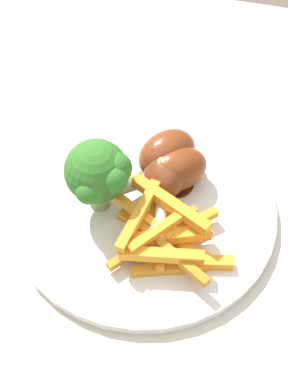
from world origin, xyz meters
name	(u,v)px	position (x,y,z in m)	size (l,w,h in m)	color
dining_table	(171,300)	(0.00, 0.00, 0.60)	(0.94, 0.77, 0.72)	beige
dinner_plate	(144,207)	(0.04, 0.04, 0.72)	(0.28, 0.28, 0.01)	white
broccoli_floret_front	(99,174)	(0.02, 0.09, 0.78)	(0.07, 0.07, 0.08)	#7BA25B
carrot_fries_pile	(164,236)	(-0.01, 0.01, 0.74)	(0.10, 0.13, 0.04)	orange
chicken_drumstick_near	(166,172)	(0.07, 0.03, 0.75)	(0.13, 0.06, 0.04)	#4F1E0D
chicken_drumstick_far	(172,171)	(0.07, 0.02, 0.75)	(0.09, 0.11, 0.05)	#54200C
chicken_drumstick_extra	(163,157)	(0.09, 0.04, 0.75)	(0.12, 0.10, 0.05)	#58200E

